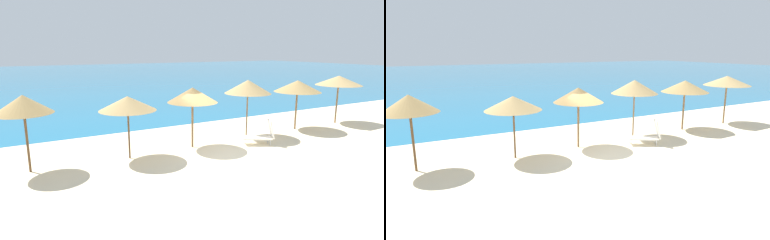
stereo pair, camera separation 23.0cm
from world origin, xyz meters
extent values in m
plane|color=beige|center=(0.00, 0.00, 0.00)|extent=(160.00, 160.00, 0.00)
cube|color=#1E6B93|center=(0.00, 44.65, 0.00)|extent=(160.00, 78.25, 0.01)
cylinder|color=brown|center=(-7.21, 1.63, 1.16)|extent=(0.09, 0.09, 2.32)
cone|color=#9E7F4C|center=(-7.21, 1.63, 2.51)|extent=(2.01, 2.01, 0.66)
cylinder|color=brown|center=(-3.54, 1.32, 1.08)|extent=(0.07, 0.07, 2.15)
cone|color=tan|center=(-3.54, 1.32, 2.29)|extent=(2.29, 2.29, 0.57)
cylinder|color=brown|center=(-0.53, 1.42, 1.11)|extent=(0.09, 0.09, 2.23)
cone|color=olive|center=(-0.53, 1.42, 2.41)|extent=(2.25, 2.25, 0.66)
cylinder|color=brown|center=(2.80, 1.72, 1.18)|extent=(0.07, 0.07, 2.37)
cone|color=tan|center=(2.80, 1.72, 2.56)|extent=(2.33, 2.33, 0.68)
cylinder|color=brown|center=(6.15, 1.62, 1.12)|extent=(0.10, 0.10, 2.24)
cone|color=#9E7F4C|center=(6.15, 1.62, 2.41)|extent=(2.52, 2.52, 0.63)
cylinder|color=brown|center=(9.48, 1.57, 1.22)|extent=(0.09, 0.09, 2.44)
cone|color=tan|center=(9.48, 1.57, 2.57)|extent=(2.64, 2.64, 0.56)
cube|color=white|center=(2.29, 0.30, 0.33)|extent=(1.48, 1.16, 0.07)
cube|color=white|center=(2.87, -0.02, 0.76)|extent=(0.51, 0.62, 0.85)
cylinder|color=silver|center=(1.90, 0.79, 0.15)|extent=(0.04, 0.04, 0.29)
cylinder|color=silver|center=(1.66, 0.37, 0.15)|extent=(0.04, 0.04, 0.29)
cylinder|color=silver|center=(2.93, 0.23, 0.15)|extent=(0.04, 0.04, 0.29)
cylinder|color=silver|center=(2.69, -0.20, 0.15)|extent=(0.04, 0.04, 0.29)
camera|label=1|loc=(-7.47, -11.03, 4.41)|focal=30.36mm
camera|label=2|loc=(-7.27, -11.14, 4.41)|focal=30.36mm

